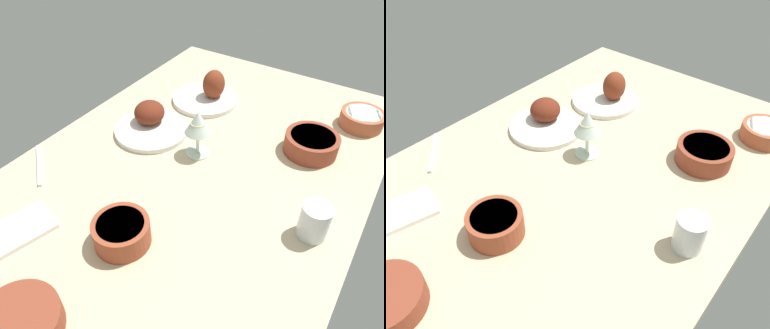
# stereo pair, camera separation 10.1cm
# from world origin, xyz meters

# --- Properties ---
(dining_table) EXTENTS (1.40, 0.90, 0.04)m
(dining_table) POSITION_xyz_m (0.00, 0.00, 0.02)
(dining_table) COLOR #C6B28E
(dining_table) RESTS_ON ground
(plate_far_side) EXTENTS (0.23, 0.23, 0.08)m
(plate_far_side) POSITION_xyz_m (-0.10, -0.21, 0.07)
(plate_far_side) COLOR silver
(plate_far_side) RESTS_ON dining_table
(plate_center_main) EXTENTS (0.22, 0.22, 0.11)m
(plate_center_main) POSITION_xyz_m (-0.34, -0.15, 0.07)
(plate_center_main) COLOR silver
(plate_center_main) RESTS_ON dining_table
(bowl_cream) EXTENTS (0.13, 0.13, 0.05)m
(bowl_cream) POSITION_xyz_m (-0.47, 0.34, 0.07)
(bowl_cream) COLOR #A35133
(bowl_cream) RESTS_ON dining_table
(bowl_soup) EXTENTS (0.13, 0.13, 0.06)m
(bowl_soup) POSITION_xyz_m (0.29, -0.00, 0.07)
(bowl_soup) COLOR brown
(bowl_soup) RESTS_ON dining_table
(bowl_pasta) EXTENTS (0.15, 0.15, 0.06)m
(bowl_pasta) POSITION_xyz_m (-0.25, 0.24, 0.07)
(bowl_pasta) COLOR brown
(bowl_pasta) RESTS_ON dining_table
(wine_glass) EXTENTS (0.08, 0.08, 0.14)m
(wine_glass) POSITION_xyz_m (-0.07, -0.03, 0.14)
(wine_glass) COLOR silver
(wine_glass) RESTS_ON dining_table
(water_tumbler) EXTENTS (0.07, 0.07, 0.09)m
(water_tumbler) POSITION_xyz_m (0.04, 0.35, 0.08)
(water_tumbler) COLOR silver
(water_tumbler) RESTS_ON dining_table
(folded_napkin) EXTENTS (0.18, 0.14, 0.01)m
(folded_napkin) POSITION_xyz_m (0.40, -0.22, 0.05)
(folded_napkin) COLOR white
(folded_napkin) RESTS_ON dining_table
(spoon_loose) EXTENTS (0.12, 0.15, 0.01)m
(spoon_loose) POSITION_xyz_m (0.22, -0.37, 0.04)
(spoon_loose) COLOR silver
(spoon_loose) RESTS_ON dining_table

